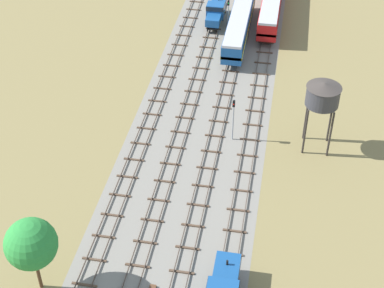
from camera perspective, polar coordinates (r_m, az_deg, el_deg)
name	(u,v)px	position (r m, az deg, el deg)	size (l,w,h in m)	color
ground_plane	(219,58)	(87.17, 2.61, 8.25)	(480.00, 480.00, 0.00)	olive
ballast_bed	(219,58)	(87.17, 2.61, 8.25)	(16.67, 176.00, 0.01)	gray
track_far_left	(178,49)	(88.86, -1.39, 9.01)	(2.40, 126.00, 0.29)	#47382D
track_left	(206,52)	(88.21, 1.33, 8.77)	(2.40, 126.00, 0.29)	#47382D
track_centre_left	(235,55)	(87.76, 4.09, 8.51)	(2.40, 126.00, 0.29)	#47382D
track_centre	(264,57)	(87.51, 6.86, 8.23)	(2.40, 126.00, 0.29)	#47382D
diesel_railcar_centre_left_near	(240,23)	(91.16, 4.56, 11.46)	(2.96, 20.50, 3.80)	#194C8C
shunter_loco_left_mid	(216,11)	(95.85, 2.29, 12.59)	(2.74, 8.46, 3.10)	#194C8C
passenger_coach_centre_midfar	(272,1)	(98.55, 7.65, 13.42)	(2.96, 22.00, 3.80)	red
water_tower	(323,95)	(67.37, 12.40, 4.60)	(3.92, 3.92, 8.80)	#2D2826
signal_post_nearest	(233,115)	(69.16, 3.97, 2.81)	(0.28, 0.47, 5.77)	gray
signal_post_near	(228,10)	(93.97, 3.49, 12.68)	(0.28, 0.47, 4.72)	gray
lineside_tree_1	(31,244)	(53.16, -15.12, -9.21)	(4.61, 4.61, 8.03)	#4C331E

